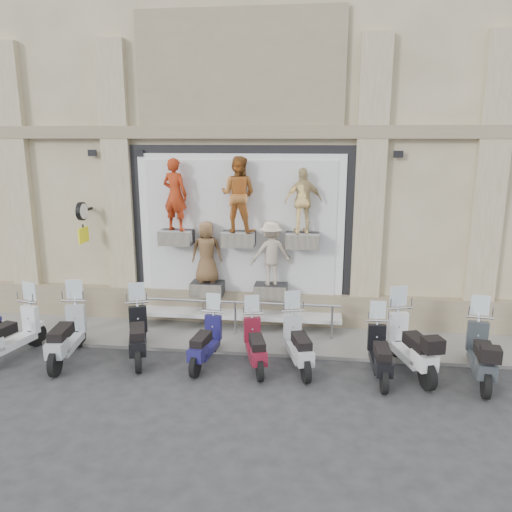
% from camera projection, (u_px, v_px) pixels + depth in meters
% --- Properties ---
extents(ground, '(90.00, 90.00, 0.00)m').
position_uv_depth(ground, '(220.00, 375.00, 10.17)').
color(ground, '#29292B').
rests_on(ground, ground).
extents(sidewalk, '(16.00, 2.20, 0.08)m').
position_uv_depth(sidewalk, '(236.00, 334.00, 12.19)').
color(sidewalk, gray).
rests_on(sidewalk, ground).
extents(building, '(14.00, 8.60, 12.00)m').
position_uv_depth(building, '(260.00, 95.00, 15.53)').
color(building, beige).
rests_on(building, ground).
extents(shop_vitrine, '(5.60, 0.87, 4.30)m').
position_uv_depth(shop_vitrine, '(241.00, 234.00, 12.25)').
color(shop_vitrine, black).
rests_on(shop_vitrine, ground).
extents(guard_rail, '(5.06, 0.10, 0.93)m').
position_uv_depth(guard_rail, '(235.00, 319.00, 11.99)').
color(guard_rail, '#9EA0A5').
rests_on(guard_rail, ground).
extents(clock_sign_bracket, '(0.10, 0.80, 1.02)m').
position_uv_depth(clock_sign_bracket, '(82.00, 217.00, 12.36)').
color(clock_sign_bracket, black).
rests_on(clock_sign_bracket, ground).
extents(scooter_b, '(1.01, 2.01, 1.57)m').
position_uv_depth(scooter_b, '(9.00, 324.00, 10.79)').
color(scooter_b, silver).
rests_on(scooter_b, ground).
extents(scooter_c, '(0.83, 2.07, 1.63)m').
position_uv_depth(scooter_c, '(66.00, 325.00, 10.68)').
color(scooter_c, '#989FA5').
rests_on(scooter_c, ground).
extents(scooter_d, '(1.14, 1.98, 1.55)m').
position_uv_depth(scooter_d, '(137.00, 325.00, 10.80)').
color(scooter_d, black).
rests_on(scooter_d, ground).
extents(scooter_e, '(0.72, 1.78, 1.41)m').
position_uv_depth(scooter_e, '(205.00, 333.00, 10.54)').
color(scooter_e, '#18164E').
rests_on(scooter_e, ground).
extents(scooter_f, '(0.93, 1.80, 1.40)m').
position_uv_depth(scooter_f, '(255.00, 336.00, 10.40)').
color(scooter_f, maroon).
rests_on(scooter_f, ground).
extents(scooter_g, '(1.02, 1.92, 1.50)m').
position_uv_depth(scooter_g, '(298.00, 334.00, 10.36)').
color(scooter_g, '#A8ABAF').
rests_on(scooter_g, ground).
extents(scooter_h, '(0.56, 1.77, 1.43)m').
position_uv_depth(scooter_h, '(381.00, 344.00, 9.94)').
color(scooter_h, black).
rests_on(scooter_h, ground).
extents(scooter_i, '(1.17, 2.12, 1.66)m').
position_uv_depth(scooter_i, '(411.00, 334.00, 10.13)').
color(scooter_i, white).
rests_on(scooter_i, ground).
extents(scooter_j, '(0.83, 2.01, 1.58)m').
position_uv_depth(scooter_j, '(482.00, 343.00, 9.79)').
color(scooter_j, '#2D3237').
rests_on(scooter_j, ground).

